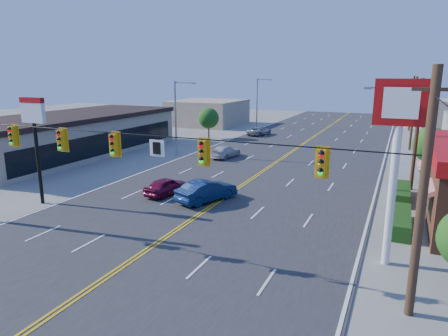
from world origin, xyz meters
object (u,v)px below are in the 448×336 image
at_px(kfc_pylon, 398,136).
at_px(car_blue, 207,191).
at_px(signal_span, 133,158).
at_px(car_silver, 259,131).
at_px(pizza_hut_sign, 35,128).
at_px(car_magenta, 166,187).
at_px(car_white, 225,152).

distance_m(kfc_pylon, car_blue, 13.84).
bearing_deg(kfc_pylon, signal_span, -160.22).
bearing_deg(kfc_pylon, car_blue, 157.47).
distance_m(car_blue, car_silver, 31.29).
height_order(signal_span, car_silver, signal_span).
bearing_deg(car_silver, signal_span, 111.58).
bearing_deg(pizza_hut_sign, car_silver, 84.45).
xyz_separation_m(pizza_hut_sign, car_silver, (3.45, 35.45, -4.57)).
xyz_separation_m(kfc_pylon, car_magenta, (-15.19, 5.09, -5.41)).
relative_size(car_blue, car_silver, 1.03).
distance_m(kfc_pylon, car_white, 25.90).
bearing_deg(signal_span, car_magenta, 114.12).
bearing_deg(car_white, pizza_hut_sign, 82.20).
distance_m(signal_span, car_white, 24.11).
distance_m(signal_span, car_blue, 9.84).
height_order(car_white, car_silver, car_white).
bearing_deg(car_magenta, car_silver, -74.51).
relative_size(car_magenta, car_blue, 0.82).
height_order(signal_span, car_magenta, signal_span).
bearing_deg(car_white, car_blue, 116.73).
xyz_separation_m(car_white, car_silver, (-1.89, 16.38, -0.01)).
relative_size(signal_span, car_blue, 5.34).
xyz_separation_m(kfc_pylon, pizza_hut_sign, (-22.00, 0.00, -0.86)).
relative_size(kfc_pylon, car_silver, 1.93).
distance_m(signal_span, pizza_hut_sign, 11.60).
height_order(car_blue, car_white, car_blue).
relative_size(signal_span, car_silver, 5.51).
height_order(pizza_hut_sign, car_white, pizza_hut_sign).
bearing_deg(pizza_hut_sign, kfc_pylon, 0.00).
xyz_separation_m(signal_span, car_magenta, (-4.07, 9.09, -4.25)).
xyz_separation_m(signal_span, kfc_pylon, (11.12, 4.00, 1.16)).
xyz_separation_m(car_blue, car_white, (-4.85, 14.17, -0.13)).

